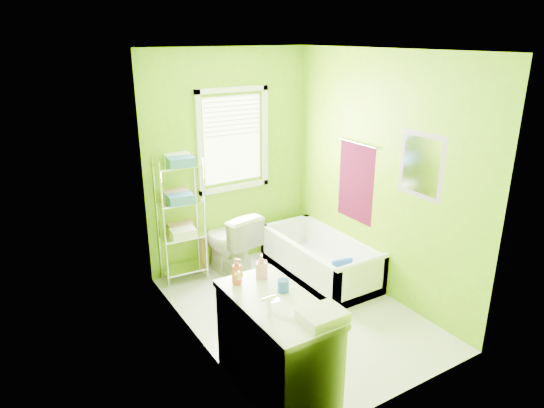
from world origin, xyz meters
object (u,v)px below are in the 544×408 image
toilet (230,242)px  vanity (277,343)px  wire_shelf_unit (181,206)px  bathtub (321,264)px

toilet → vanity: size_ratio=0.74×
vanity → toilet: bearing=73.4°
toilet → wire_shelf_unit: size_ratio=0.54×
toilet → wire_shelf_unit: bearing=-26.5°
bathtub → vanity: size_ratio=1.41×
bathtub → wire_shelf_unit: bearing=150.2°
bathtub → vanity: vanity is taller
vanity → wire_shelf_unit: wire_shelf_unit is taller
vanity → wire_shelf_unit: 2.22m
toilet → vanity: bearing=63.9°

